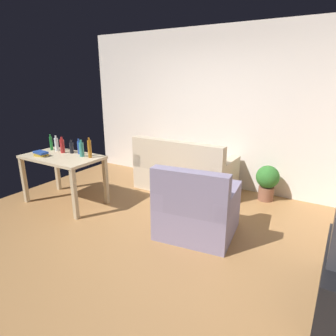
# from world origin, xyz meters

# --- Properties ---
(ground_plane) EXTENTS (5.20, 4.40, 0.02)m
(ground_plane) POSITION_xyz_m (0.00, 0.00, -0.01)
(ground_plane) COLOR #9E7042
(wall_rear) EXTENTS (5.20, 0.10, 2.70)m
(wall_rear) POSITION_xyz_m (0.00, 2.20, 1.35)
(wall_rear) COLOR silver
(wall_rear) RESTS_ON ground_plane
(couch) EXTENTS (1.64, 0.84, 0.92)m
(couch) POSITION_xyz_m (-0.25, 1.59, 0.31)
(couch) COLOR beige
(couch) RESTS_ON ground_plane
(desk) EXTENTS (1.21, 0.71, 0.76)m
(desk) POSITION_xyz_m (-1.56, 0.16, 0.65)
(desk) COLOR #C6B28E
(desk) RESTS_ON ground_plane
(potted_plant) EXTENTS (0.36, 0.36, 0.57)m
(potted_plant) POSITION_xyz_m (1.08, 1.90, 0.33)
(potted_plant) COLOR brown
(potted_plant) RESTS_ON ground_plane
(armchair) EXTENTS (1.01, 0.95, 0.92)m
(armchair) POSITION_xyz_m (0.60, 0.35, 0.32)
(armchair) COLOR gray
(armchair) RESTS_ON ground_plane
(bottle_green) EXTENTS (0.04, 0.04, 0.26)m
(bottle_green) POSITION_xyz_m (-2.00, 0.32, 0.87)
(bottle_green) COLOR #1E722D
(bottle_green) RESTS_ON desk
(bottle_clear) EXTENTS (0.06, 0.06, 0.25)m
(bottle_clear) POSITION_xyz_m (-1.88, 0.32, 0.87)
(bottle_clear) COLOR silver
(bottle_clear) RESTS_ON desk
(bottle_red) EXTENTS (0.07, 0.07, 0.25)m
(bottle_red) POSITION_xyz_m (-1.71, 0.29, 0.87)
(bottle_red) COLOR #AD2323
(bottle_red) RESTS_ON desk
(bottle_dark) EXTENTS (0.06, 0.06, 0.21)m
(bottle_dark) POSITION_xyz_m (-1.56, 0.35, 0.85)
(bottle_dark) COLOR black
(bottle_dark) RESTS_ON desk
(bottle_blue) EXTENTS (0.05, 0.05, 0.24)m
(bottle_blue) POSITION_xyz_m (-1.42, 0.37, 0.87)
(bottle_blue) COLOR #2347A3
(bottle_blue) RESTS_ON desk
(bottle_tall) EXTENTS (0.07, 0.07, 0.25)m
(bottle_tall) POSITION_xyz_m (-1.28, 0.29, 0.87)
(bottle_tall) COLOR teal
(bottle_tall) RESTS_ON desk
(bottle_amber) EXTENTS (0.05, 0.05, 0.30)m
(bottle_amber) POSITION_xyz_m (-1.13, 0.31, 0.89)
(bottle_amber) COLOR #9E6019
(bottle_amber) RESTS_ON desk
(book_stack) EXTENTS (0.24, 0.16, 0.07)m
(book_stack) POSITION_xyz_m (-1.82, -0.01, 0.80)
(book_stack) COLOR #B7932D
(book_stack) RESTS_ON desk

